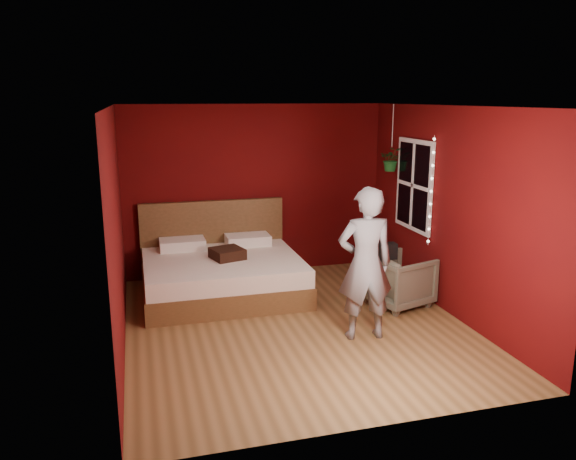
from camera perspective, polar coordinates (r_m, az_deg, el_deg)
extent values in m
plane|color=olive|center=(6.91, 0.83, -9.63)|extent=(4.50, 4.50, 0.00)
cube|color=#550908|center=(8.67, -3.31, 4.06)|extent=(4.00, 0.02, 2.60)
cube|color=#550908|center=(4.46, 9.01, -5.12)|extent=(4.00, 0.02, 2.60)
cube|color=#550908|center=(6.27, -17.07, -0.14)|extent=(0.02, 4.50, 2.60)
cube|color=#550908|center=(7.32, 16.16, 1.81)|extent=(0.02, 4.50, 2.60)
cube|color=white|center=(6.36, 0.91, 12.56)|extent=(4.00, 4.50, 0.02)
cube|color=white|center=(8.03, 12.69, 4.46)|extent=(0.04, 0.97, 1.27)
cube|color=black|center=(8.03, 12.60, 4.46)|extent=(0.02, 0.85, 1.15)
cube|color=white|center=(8.03, 12.57, 4.46)|extent=(0.03, 0.05, 1.15)
cube|color=white|center=(8.03, 12.57, 4.46)|extent=(0.03, 0.85, 0.05)
cylinder|color=silver|center=(7.57, 14.34, 3.83)|extent=(0.01, 0.01, 1.45)
sphere|color=#FFF2CC|center=(7.70, 14.05, -1.12)|extent=(0.04, 0.04, 0.04)
sphere|color=#FFF2CC|center=(7.66, 14.12, 0.10)|extent=(0.04, 0.04, 0.04)
sphere|color=#FFF2CC|center=(7.63, 14.20, 1.33)|extent=(0.04, 0.04, 0.04)
sphere|color=#FFF2CC|center=(7.60, 14.27, 2.58)|extent=(0.04, 0.04, 0.04)
sphere|color=#FFF2CC|center=(7.57, 14.34, 3.83)|extent=(0.04, 0.04, 0.04)
sphere|color=#FFF2CC|center=(7.54, 14.42, 5.10)|extent=(0.04, 0.04, 0.04)
sphere|color=#FFF2CC|center=(7.52, 14.49, 6.37)|extent=(0.04, 0.04, 0.04)
sphere|color=#FFF2CC|center=(7.50, 14.57, 7.65)|extent=(0.04, 0.04, 0.04)
sphere|color=#FFF2CC|center=(7.49, 14.64, 8.93)|extent=(0.04, 0.04, 0.04)
cube|color=brown|center=(7.89, -6.64, -5.56)|extent=(2.15, 1.83, 0.30)
cube|color=white|center=(7.81, -6.69, -3.69)|extent=(2.11, 1.79, 0.24)
cube|color=brown|center=(8.60, -7.61, -0.93)|extent=(2.15, 0.09, 1.18)
cube|color=white|center=(8.29, -10.69, -1.42)|extent=(0.65, 0.41, 0.15)
cube|color=white|center=(8.42, -4.11, -1.00)|extent=(0.65, 0.41, 0.15)
imported|color=slate|center=(6.35, 7.86, -3.43)|extent=(0.68, 0.48, 1.76)
imported|color=#6B6B54|center=(7.57, 11.17, -5.04)|extent=(0.93, 0.92, 0.68)
cube|color=black|center=(7.26, 9.85, -2.12)|extent=(0.29, 0.15, 0.20)
cube|color=#331B11|center=(7.73, -6.18, -2.39)|extent=(0.50, 0.50, 0.14)
cylinder|color=silver|center=(8.42, 10.59, 10.37)|extent=(0.01, 0.01, 0.62)
imported|color=#1C6220|center=(8.46, 10.45, 7.09)|extent=(0.40, 0.38, 0.35)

